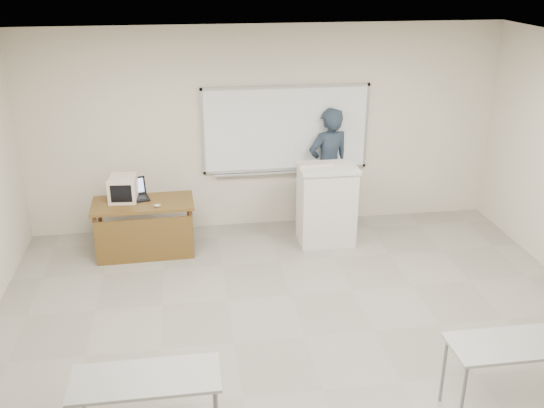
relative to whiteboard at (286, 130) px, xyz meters
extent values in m
cube|color=gray|center=(-0.30, -3.97, -1.49)|extent=(7.00, 8.00, 0.01)
cube|color=white|center=(0.00, 0.00, 0.02)|extent=(2.40, 0.03, 1.20)
cube|color=#B7BABC|center=(0.00, 0.00, 0.64)|extent=(2.48, 0.04, 0.04)
cube|color=#B7BABC|center=(0.00, 0.00, -0.60)|extent=(2.48, 0.04, 0.04)
cube|color=#B7BABC|center=(-1.22, 0.00, 0.02)|extent=(0.04, 0.04, 1.28)
cube|color=#B7BABC|center=(1.22, 0.00, 0.02)|extent=(0.04, 0.04, 1.28)
cube|color=#B7BABC|center=(0.00, -0.05, -0.64)|extent=(2.16, 0.07, 0.02)
cube|color=#989692|center=(-1.90, -4.47, -0.77)|extent=(1.20, 0.50, 0.03)
cylinder|color=slate|center=(-2.45, -4.27, -1.13)|extent=(0.03, 0.03, 0.70)
cylinder|color=slate|center=(-1.35, -4.27, -1.13)|extent=(0.03, 0.03, 0.70)
cube|color=#989692|center=(1.30, -4.47, -0.77)|extent=(1.20, 0.50, 0.03)
cylinder|color=slate|center=(0.75, -4.67, -1.13)|extent=(0.03, 0.03, 0.70)
cylinder|color=slate|center=(0.75, -4.27, -1.13)|extent=(0.03, 0.03, 0.70)
cube|color=brown|center=(-2.10, -0.72, -0.75)|extent=(1.37, 0.68, 0.04)
cube|color=brown|center=(-2.10, -1.04, -1.17)|extent=(1.30, 0.03, 0.63)
cylinder|color=#4A2914|center=(-2.72, -1.00, -1.12)|extent=(0.06, 0.06, 0.71)
cylinder|color=#4A2914|center=(-1.48, -1.00, -1.12)|extent=(0.06, 0.06, 0.71)
cylinder|color=#4A2914|center=(-2.72, -0.44, -1.12)|extent=(0.06, 0.06, 0.71)
cylinder|color=#4A2914|center=(-1.48, -0.44, -1.12)|extent=(0.06, 0.06, 0.71)
cube|color=silver|center=(0.46, -0.77, -0.93)|extent=(0.77, 0.55, 1.10)
cube|color=silver|center=(0.46, -0.77, -0.35)|extent=(0.81, 0.59, 0.04)
cube|color=beige|center=(-2.35, -0.57, -0.56)|extent=(0.35, 0.37, 0.33)
cube|color=beige|center=(-2.35, -0.78, -0.56)|extent=(0.37, 0.04, 0.35)
cube|color=black|center=(-2.35, -0.80, -0.56)|extent=(0.28, 0.01, 0.24)
cube|color=black|center=(-2.20, -0.62, -0.72)|extent=(0.36, 0.26, 0.02)
cube|color=black|center=(-2.20, -0.63, -0.71)|extent=(0.29, 0.15, 0.01)
cube|color=black|center=(-2.20, -0.46, -0.59)|extent=(0.36, 0.08, 0.25)
cube|color=#93ADEE|center=(-2.20, -0.47, -0.59)|extent=(0.31, 0.05, 0.19)
ellipsoid|color=#A7A8AE|center=(-1.90, -0.92, -0.71)|extent=(0.10, 0.07, 0.04)
cube|color=beige|center=(0.31, -0.69, -0.32)|extent=(0.49, 0.19, 0.03)
imported|color=black|center=(0.64, -0.08, -0.57)|extent=(0.75, 0.60, 1.81)
camera|label=1|loc=(-1.48, -8.54, 2.38)|focal=40.00mm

